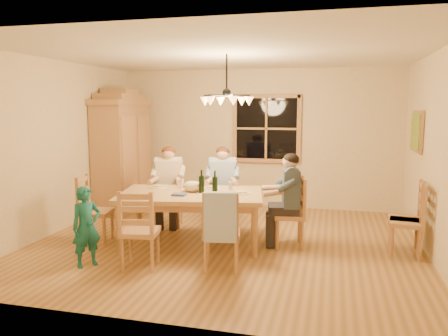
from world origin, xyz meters
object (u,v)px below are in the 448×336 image
(dining_table, at_px, (191,199))
(chair_end_left, at_px, (97,222))
(chandelier, at_px, (227,99))
(chair_end_right, at_px, (289,225))
(chair_near_right, at_px, (222,245))
(wine_bottle_b, at_px, (215,182))
(adult_woman, at_px, (169,176))
(chair_spare_front, at_px, (404,230))
(chair_far_right, at_px, (223,209))
(adult_slate_man, at_px, (289,188))
(adult_plaid_man, at_px, (223,177))
(wine_bottle_a, at_px, (202,181))
(chair_near_left, at_px, (141,244))
(child, at_px, (86,227))
(chair_spare_back, at_px, (406,234))
(armoire, at_px, (122,155))
(chair_far_left, at_px, (169,208))

(dining_table, height_order, chair_end_left, chair_end_left)
(chandelier, xyz_separation_m, chair_end_right, (0.90, 0.05, -1.77))
(chair_near_right, xyz_separation_m, wine_bottle_b, (-0.31, 0.85, 0.62))
(adult_woman, bearing_deg, chair_spare_front, 162.32)
(chair_far_right, xyz_separation_m, adult_slate_man, (1.16, -0.75, 0.54))
(chair_end_left, xyz_separation_m, chair_end_right, (2.74, 0.50, 0.00))
(dining_table, relative_size, chair_near_right, 2.22)
(adult_plaid_man, height_order, wine_bottle_a, adult_plaid_man)
(chair_near_left, bearing_deg, chair_spare_front, 13.01)
(dining_table, relative_size, adult_woman, 2.51)
(chair_near_left, distance_m, wine_bottle_a, 1.31)
(chair_near_right, height_order, adult_plaid_man, adult_plaid_man)
(adult_plaid_man, bearing_deg, chandelier, 97.59)
(chair_end_right, xyz_separation_m, adult_slate_man, (-0.00, -0.00, 0.54))
(chair_near_right, height_order, adult_slate_man, adult_slate_man)
(child, height_order, chair_spare_back, child)
(chair_end_right, xyz_separation_m, adult_woman, (-2.03, 0.59, 0.54))
(chair_end_left, distance_m, wine_bottle_b, 1.85)
(adult_slate_man, relative_size, wine_bottle_a, 2.65)
(dining_table, distance_m, chair_spare_back, 2.95)
(chandelier, xyz_separation_m, armoire, (-2.42, 1.54, -1.02))
(chair_end_left, xyz_separation_m, child, (0.38, -0.89, 0.20))
(chair_near_right, bearing_deg, dining_table, 117.90)
(chair_near_right, bearing_deg, adult_plaid_man, 93.37)
(armoire, bearing_deg, dining_table, -41.86)
(adult_plaid_man, distance_m, chair_spare_front, 2.83)
(chair_far_left, xyz_separation_m, chair_end_right, (2.03, -0.59, 0.00))
(chair_spare_front, bearing_deg, chair_spare_back, -174.04)
(chair_spare_front, bearing_deg, adult_slate_man, 100.81)
(chair_near_right, relative_size, adult_plaid_man, 1.13)
(chair_near_left, bearing_deg, adult_slate_man, 26.57)
(wine_bottle_a, xyz_separation_m, chair_spare_front, (2.77, 0.35, -0.62))
(chair_far_right, bearing_deg, chair_far_left, 0.00)
(armoire, xyz_separation_m, adult_plaid_man, (2.16, -0.75, -0.22))
(adult_plaid_man, xyz_separation_m, chair_spare_back, (2.71, -0.78, -0.54))
(chandelier, xyz_separation_m, chair_near_left, (-0.79, -1.23, -1.77))
(chair_end_right, relative_size, chair_spare_back, 1.00)
(adult_slate_man, relative_size, wine_bottle_b, 2.65)
(adult_woman, bearing_deg, adult_slate_man, 153.43)
(wine_bottle_a, bearing_deg, dining_table, -168.97)
(armoire, distance_m, child, 3.09)
(chair_near_right, distance_m, adult_plaid_man, 1.97)
(chair_end_right, bearing_deg, adult_plaid_man, 46.64)
(chair_far_right, xyz_separation_m, chair_spare_front, (2.71, -0.62, 0.00))
(chair_near_right, relative_size, adult_slate_man, 1.13)
(wine_bottle_a, bearing_deg, adult_slate_man, 10.34)
(wine_bottle_b, bearing_deg, adult_slate_man, 13.62)
(chair_spare_back, bearing_deg, chair_far_right, 82.43)
(chair_far_right, height_order, adult_slate_man, adult_slate_man)
(chair_far_left, bearing_deg, armoire, -45.60)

